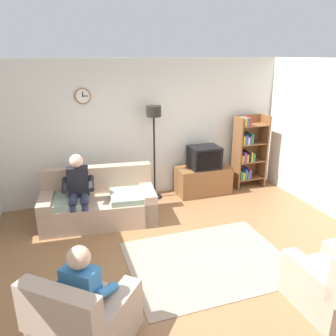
% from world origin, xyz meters
% --- Properties ---
extents(ground_plane, '(12.00, 12.00, 0.00)m').
position_xyz_m(ground_plane, '(0.00, 0.00, 0.00)').
color(ground_plane, '#8C603D').
extents(back_wall_assembly, '(6.20, 0.17, 2.70)m').
position_xyz_m(back_wall_assembly, '(-0.00, 2.66, 1.35)').
color(back_wall_assembly, silver).
rests_on(back_wall_assembly, ground_plane).
extents(couch, '(1.99, 1.08, 0.90)m').
position_xyz_m(couch, '(-1.13, 1.70, 0.31)').
color(couch, tan).
rests_on(couch, ground_plane).
extents(tv_stand, '(1.10, 0.56, 0.57)m').
position_xyz_m(tv_stand, '(1.08, 2.25, 0.28)').
color(tv_stand, brown).
rests_on(tv_stand, ground_plane).
extents(tv, '(0.60, 0.49, 0.44)m').
position_xyz_m(tv, '(1.08, 2.23, 0.79)').
color(tv, black).
rests_on(tv, tv_stand).
extents(bookshelf, '(0.68, 0.36, 1.55)m').
position_xyz_m(bookshelf, '(2.13, 2.32, 0.78)').
color(bookshelf, brown).
rests_on(bookshelf, ground_plane).
extents(floor_lamp, '(0.28, 0.28, 1.85)m').
position_xyz_m(floor_lamp, '(0.06, 2.35, 1.45)').
color(floor_lamp, black).
rests_on(floor_lamp, ground_plane).
extents(armchair_near_window, '(1.18, 1.19, 0.90)m').
position_xyz_m(armchair_near_window, '(-1.62, -0.91, 0.29)').
color(armchair_near_window, tan).
rests_on(armchair_near_window, ground_plane).
extents(armchair_near_bookshelf, '(0.81, 0.89, 0.90)m').
position_xyz_m(armchair_near_bookshelf, '(1.10, -1.27, 0.29)').
color(armchair_near_bookshelf, tan).
rests_on(armchair_near_bookshelf, ground_plane).
extents(area_rug, '(2.20, 1.70, 0.01)m').
position_xyz_m(area_rug, '(0.14, -0.01, 0.01)').
color(area_rug, gray).
rests_on(area_rug, ground_plane).
extents(person_on_couch, '(0.54, 0.57, 1.24)m').
position_xyz_m(person_on_couch, '(-1.45, 1.59, 0.70)').
color(person_on_couch, black).
rests_on(person_on_couch, ground_plane).
extents(person_in_left_armchair, '(0.63, 0.64, 1.12)m').
position_xyz_m(person_in_left_armchair, '(-1.56, -0.84, 0.60)').
color(person_in_left_armchair, '#3372B2').
rests_on(person_in_left_armchair, ground_plane).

